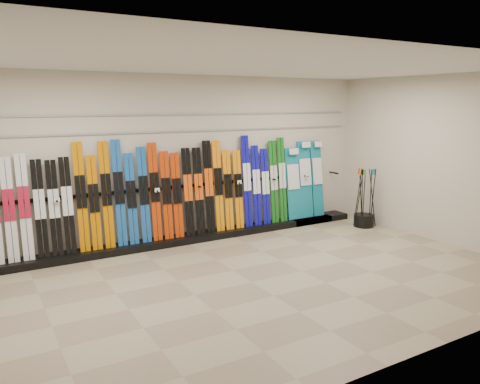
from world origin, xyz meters
TOP-DOWN VIEW (x-y plane):
  - floor at (0.00, 0.00)m, footprint 8.00×8.00m
  - back_wall at (0.00, 2.50)m, footprint 8.00×0.00m
  - right_wall at (4.00, 0.00)m, footprint 0.00×5.00m
  - ceiling at (0.00, 0.00)m, footprint 8.00×8.00m
  - ski_rack_base at (0.22, 2.28)m, footprint 8.00×0.40m
  - skis at (-0.45, 2.32)m, footprint 5.38×0.22m
  - snowboards at (2.76, 2.36)m, footprint 0.94×0.25m
  - pole_bin at (3.60, 1.45)m, footprint 0.41×0.41m
  - ski_poles at (3.57, 1.42)m, footprint 0.35×0.34m
  - slatwall_rail_0 at (0.00, 2.48)m, footprint 7.60×0.02m
  - slatwall_rail_1 at (0.00, 2.48)m, footprint 7.60×0.02m

SIDE VIEW (x-z plane):
  - floor at x=0.00m, z-range 0.00..0.00m
  - ski_rack_base at x=0.22m, z-range 0.00..0.12m
  - pole_bin at x=3.60m, z-range 0.00..0.25m
  - ski_poles at x=3.57m, z-range 0.02..1.20m
  - snowboards at x=2.76m, z-range 0.10..1.69m
  - skis at x=-0.45m, z-range 0.04..1.82m
  - back_wall at x=0.00m, z-range -2.50..5.50m
  - right_wall at x=4.00m, z-range -1.00..4.00m
  - slatwall_rail_0 at x=0.00m, z-range 1.98..2.02m
  - slatwall_rail_1 at x=0.00m, z-range 2.28..2.31m
  - ceiling at x=0.00m, z-range 3.00..3.00m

